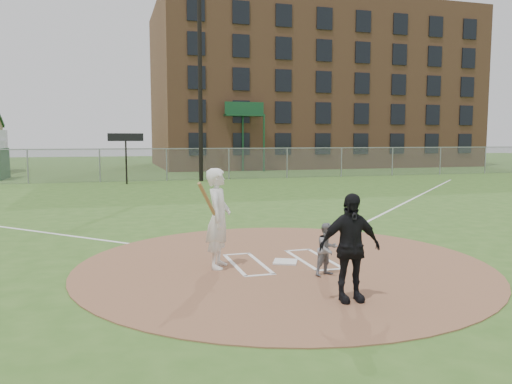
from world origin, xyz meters
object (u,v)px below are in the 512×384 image
object	(u,v)px
home_plate	(285,262)
catcher	(327,249)
batter_at_plate	(218,218)
umpire	(350,247)

from	to	relation	value
home_plate	catcher	size ratio (longest dim) A/B	0.48
catcher	batter_at_plate	xyz separation A→B (m)	(-1.84, 1.14, 0.50)
umpire	batter_at_plate	distance (m)	3.03
home_plate	batter_at_plate	bearing A→B (deg)	179.95
catcher	home_plate	bearing A→B (deg)	90.96
catcher	umpire	bearing A→B (deg)	-120.88
umpire	catcher	bearing A→B (deg)	82.61
catcher	umpire	xyz separation A→B (m)	(-0.29, -1.46, 0.36)
batter_at_plate	catcher	bearing A→B (deg)	-31.69
catcher	batter_at_plate	size ratio (longest dim) A/B	0.50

